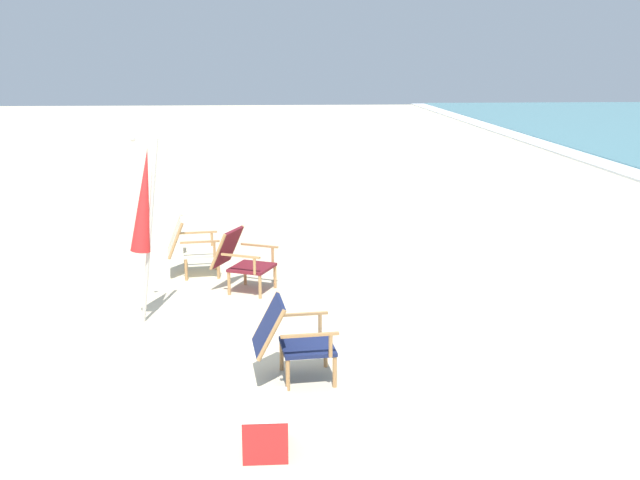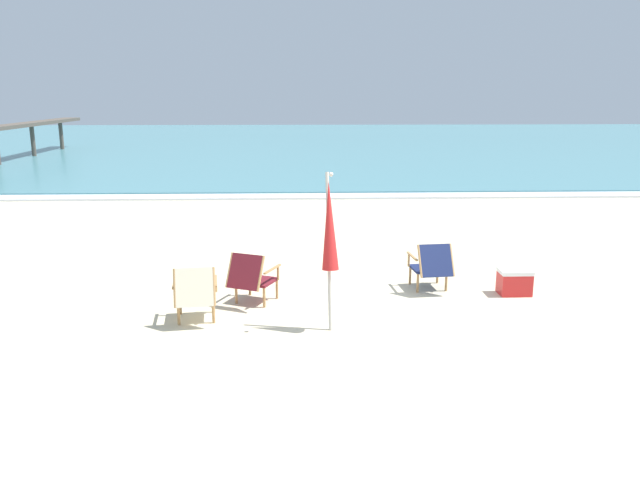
% 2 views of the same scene
% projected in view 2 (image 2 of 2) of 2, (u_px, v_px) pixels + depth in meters
% --- Properties ---
extents(ground_plane, '(80.00, 80.00, 0.00)m').
position_uv_depth(ground_plane, '(403.00, 320.00, 8.66)').
color(ground_plane, beige).
extents(sea, '(80.00, 40.00, 0.10)m').
position_uv_depth(sea, '(321.00, 142.00, 38.63)').
color(sea, teal).
rests_on(sea, ground).
extents(surf_band, '(80.00, 1.10, 0.06)m').
position_uv_depth(surf_band, '(346.00, 195.00, 18.90)').
color(surf_band, white).
rests_on(surf_band, ground).
extents(beach_chair_far_center, '(0.82, 0.89, 0.80)m').
position_uv_depth(beach_chair_far_center, '(251.00, 277.00, 9.23)').
color(beach_chair_far_center, maroon).
rests_on(beach_chair_far_center, ground).
extents(beach_chair_back_left, '(0.66, 0.77, 0.81)m').
position_uv_depth(beach_chair_back_left, '(195.00, 293.00, 8.50)').
color(beach_chair_back_left, beige).
rests_on(beach_chair_back_left, ground).
extents(beach_chair_back_right, '(0.65, 0.80, 0.79)m').
position_uv_depth(beach_chair_back_right, '(432.00, 265.00, 9.87)').
color(beach_chair_back_right, '#19234C').
rests_on(beach_chair_back_right, ground).
extents(umbrella_furled_red, '(0.27, 0.39, 2.12)m').
position_uv_depth(umbrella_furled_red, '(330.00, 227.00, 8.08)').
color(umbrella_furled_red, '#B7B2A8').
rests_on(umbrella_furled_red, ground).
extents(cooler_box, '(0.49, 0.35, 0.40)m').
position_uv_depth(cooler_box, '(514.00, 282.00, 9.75)').
color(cooler_box, red).
rests_on(cooler_box, ground).
extents(pier_distant, '(0.90, 14.63, 1.70)m').
position_uv_depth(pier_distant, '(14.00, 128.00, 27.70)').
color(pier_distant, brown).
rests_on(pier_distant, ground).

